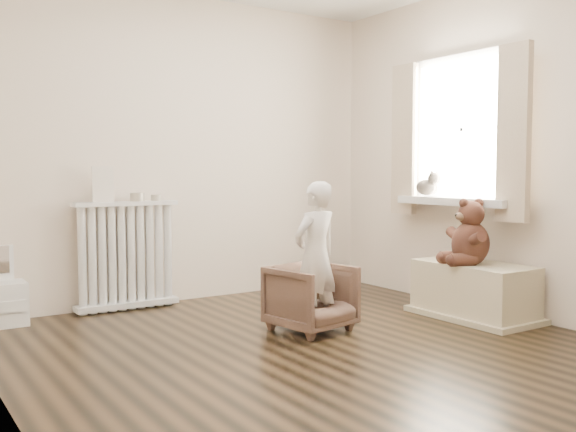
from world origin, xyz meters
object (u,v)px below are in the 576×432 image
child (316,256)px  teddy_bear (471,230)px  radiator (127,262)px  plush_cat (427,185)px  toy_bench (474,292)px  armchair (311,298)px

child → teddy_bear: child is taller
radiator → plush_cat: plush_cat is taller
teddy_bear → plush_cat: (0.19, 0.65, 0.33)m
radiator → toy_bench: size_ratio=0.99×
toy_bench → armchair: bearing=164.4°
armchair → teddy_bear: (1.21, -0.36, 0.44)m
armchair → toy_bench: 1.32m
radiator → toy_bench: bearing=-39.3°
child → plush_cat: plush_cat is taller
toy_bench → teddy_bear: bearing=-178.1°
toy_bench → plush_cat: 1.04m
child → teddy_bear: bearing=155.4°
child → teddy_bear: size_ratio=2.11×
radiator → plush_cat: size_ratio=3.53×
teddy_bear → plush_cat: 0.76m
toy_bench → child: bearing=166.5°
armchair → toy_bench: size_ratio=0.58×
child → toy_bench: child is taller
armchair → plush_cat: plush_cat is taller
armchair → teddy_bear: size_ratio=1.05×
radiator → child: child is taller
toy_bench → teddy_bear: 0.47m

